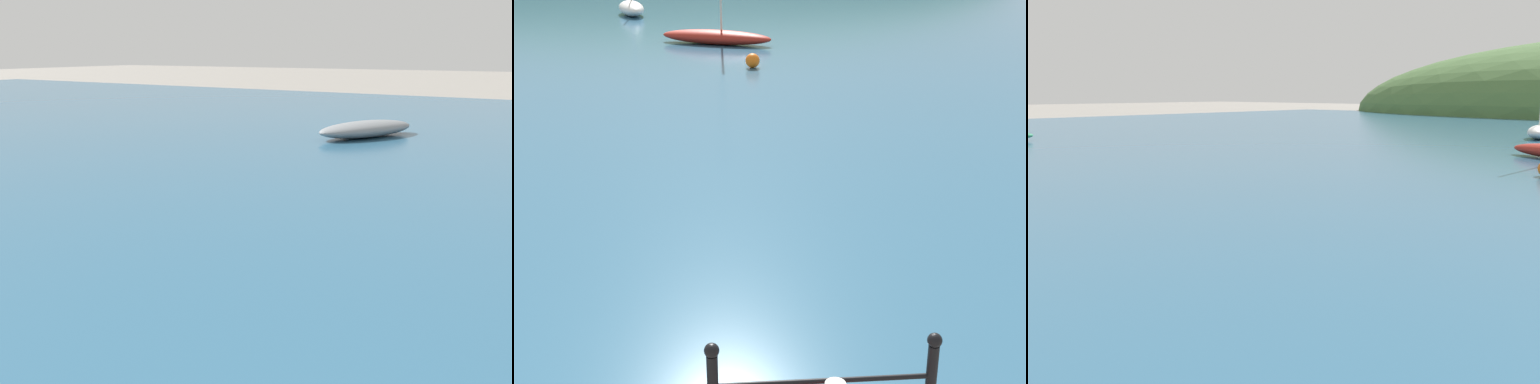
{
  "view_description": "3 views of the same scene",
  "coord_description": "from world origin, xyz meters",
  "views": [
    {
      "loc": [
        -1.11,
        3.13,
        3.51
      ],
      "look_at": [
        6.17,
        7.33,
        1.13
      ],
      "focal_mm": 35.0,
      "sensor_mm": 36.0,
      "label": 1
    },
    {
      "loc": [
        4.03,
        -3.19,
        4.22
      ],
      "look_at": [
        4.72,
        5.25,
        1.01
      ],
      "focal_mm": 50.0,
      "sensor_mm": 36.0,
      "label": 2
    },
    {
      "loc": [
        10.89,
        1.51,
        2.4
      ],
      "look_at": [
        6.32,
        6.53,
        1.25
      ],
      "focal_mm": 42.0,
      "sensor_mm": 36.0,
      "label": 3
    }
  ],
  "objects": [
    {
      "name": "boat_blue_hull",
      "position": [
        18.86,
        9.4,
        0.43
      ],
      "size": [
        4.91,
        3.68,
        0.66
      ],
      "color": "gray",
      "rests_on": "water"
    }
  ]
}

